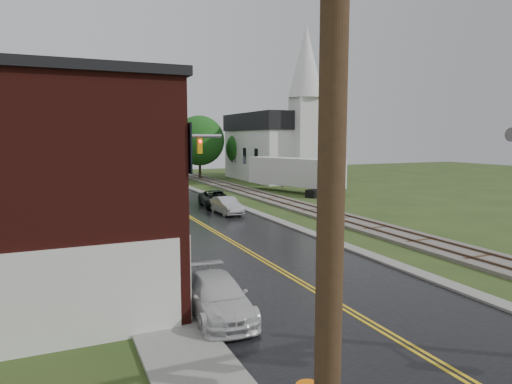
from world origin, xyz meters
TOP-DOWN VIEW (x-y plane):
  - main_road at (0.00, 30.00)m, footprint 10.00×90.00m
  - curb_right at (5.40, 35.00)m, footprint 0.80×70.00m
  - sidewalk_left at (-6.20, 25.00)m, footprint 2.40×50.00m
  - yellow_house at (-11.00, 26.00)m, footprint 8.00×7.00m
  - darkred_building at (-10.00, 35.00)m, footprint 7.00×6.00m
  - church at (20.00, 53.74)m, footprint 10.40×18.40m
  - railroad at (10.00, 35.00)m, footprint 3.20×80.00m
  - traffic_signal_far at (-3.47, 27.00)m, footprint 7.34×0.43m
  - utility_pole_a at (-6.80, 0.00)m, footprint 1.80×0.28m
  - utility_pole_b at (-6.80, 22.00)m, footprint 1.80×0.28m
  - utility_pole_c at (-6.80, 44.00)m, footprint 1.80×0.28m
  - tree_left_e at (-8.85, 45.90)m, footprint 6.40×6.40m
  - suv_dark at (3.50, 33.78)m, footprint 2.86×5.34m
  - sedan_silver at (3.09, 30.00)m, footprint 1.59×4.19m
  - pickup_white at (-4.42, 10.54)m, footprint 2.23×4.79m
  - semi_trailer at (14.93, 40.28)m, footprint 6.62×12.10m

SIDE VIEW (x-z plane):
  - main_road at x=0.00m, z-range -0.01..0.01m
  - curb_right at x=5.40m, z-range -0.06..0.06m
  - sidewalk_left at x=-6.20m, z-range -0.06..0.06m
  - railroad at x=10.00m, z-range -0.04..0.26m
  - pickup_white at x=-4.42m, z-range 0.00..1.35m
  - sedan_silver at x=3.09m, z-range 0.00..1.36m
  - suv_dark at x=3.50m, z-range 0.00..1.42m
  - darkred_building at x=-10.00m, z-range 0.00..4.40m
  - semi_trailer at x=14.93m, z-range 0.36..4.15m
  - yellow_house at x=-11.00m, z-range 0.00..6.40m
  - utility_pole_a at x=-6.80m, z-range 0.22..9.22m
  - utility_pole_b at x=-6.80m, z-range 0.22..9.22m
  - utility_pole_c at x=-6.80m, z-range 0.22..9.22m
  - tree_left_e at x=-8.85m, z-range 0.73..8.89m
  - traffic_signal_far at x=-3.47m, z-range 1.37..8.57m
  - church at x=20.00m, z-range -4.17..15.83m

